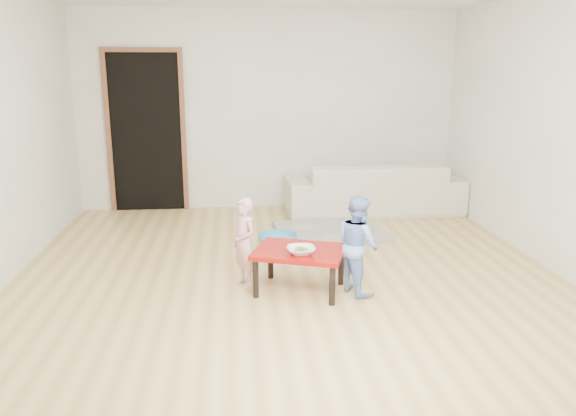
{
  "coord_description": "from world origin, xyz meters",
  "views": [
    {
      "loc": [
        -0.47,
        -5.02,
        1.88
      ],
      "look_at": [
        0.0,
        -0.2,
        0.65
      ],
      "focal_mm": 35.0,
      "sensor_mm": 36.0,
      "label": 1
    }
  ],
  "objects": [
    {
      "name": "basin",
      "position": [
        -0.03,
        0.69,
        0.07
      ],
      "size": [
        0.42,
        0.42,
        0.13
      ],
      "primitive_type": "imported",
      "color": "#3398C0",
      "rests_on": "floor"
    },
    {
      "name": "back_wall",
      "position": [
        0.0,
        2.5,
        1.3
      ],
      "size": [
        5.0,
        0.02,
        2.6
      ],
      "primitive_type": "cube",
      "color": "white",
      "rests_on": "floor"
    },
    {
      "name": "doorway",
      "position": [
        -1.6,
        2.48,
        1.02
      ],
      "size": [
        1.02,
        0.08,
        2.11
      ],
      "primitive_type": null,
      "color": "brown",
      "rests_on": "back_wall"
    },
    {
      "name": "cushion",
      "position": [
        1.1,
        1.91,
        0.49
      ],
      "size": [
        0.44,
        0.39,
        0.11
      ],
      "primitive_type": "cube",
      "rotation": [
        0.0,
        0.0,
        0.03
      ],
      "color": "orange",
      "rests_on": "sofa"
    },
    {
      "name": "child_blue",
      "position": [
        0.55,
        -0.6,
        0.42
      ],
      "size": [
        0.45,
        0.5,
        0.84
      ],
      "primitive_type": "imported",
      "rotation": [
        0.0,
        0.0,
        1.95
      ],
      "color": "#5F88DC",
      "rests_on": "floor"
    },
    {
      "name": "child_pink",
      "position": [
        -0.4,
        -0.38,
        0.39
      ],
      "size": [
        0.31,
        0.34,
        0.79
      ],
      "primitive_type": "imported",
      "rotation": [
        0.0,
        0.0,
        -1.06
      ],
      "color": "#DF6684",
      "rests_on": "floor"
    },
    {
      "name": "right_wall",
      "position": [
        2.5,
        0.0,
        1.3
      ],
      "size": [
        0.02,
        5.0,
        2.6
      ],
      "primitive_type": "cube",
      "color": "white",
      "rests_on": "floor"
    },
    {
      "name": "floor",
      "position": [
        0.0,
        0.0,
        0.0
      ],
      "size": [
        5.0,
        5.0,
        0.01
      ],
      "primitive_type": "cube",
      "color": "tan",
      "rests_on": "ground"
    },
    {
      "name": "sofa",
      "position": [
        1.34,
        2.05,
        0.33
      ],
      "size": [
        2.29,
        0.94,
        0.66
      ],
      "primitive_type": "imported",
      "rotation": [
        0.0,
        0.0,
        3.16
      ],
      "color": "beige",
      "rests_on": "floor"
    },
    {
      "name": "blanket",
      "position": [
        0.62,
        1.09,
        0.03
      ],
      "size": [
        1.3,
        1.13,
        0.06
      ],
      "primitive_type": null,
      "rotation": [
        0.0,
        0.0,
        0.13
      ],
      "color": "gray",
      "rests_on": "floor"
    },
    {
      "name": "broccoli",
      "position": [
        0.06,
        -0.65,
        0.4
      ],
      "size": [
        0.12,
        0.12,
        0.06
      ],
      "primitive_type": null,
      "color": "#2D5919",
      "rests_on": "red_table"
    },
    {
      "name": "bowl",
      "position": [
        0.06,
        -0.65,
        0.4
      ],
      "size": [
        0.23,
        0.23,
        0.06
      ],
      "primitive_type": "imported",
      "color": "white",
      "rests_on": "red_table"
    },
    {
      "name": "red_table",
      "position": [
        0.07,
        -0.54,
        0.19
      ],
      "size": [
        0.89,
        0.78,
        0.37
      ],
      "primitive_type": null,
      "rotation": [
        0.0,
        0.0,
        -0.34
      ],
      "color": "#930B08",
      "rests_on": "floor"
    }
  ]
}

